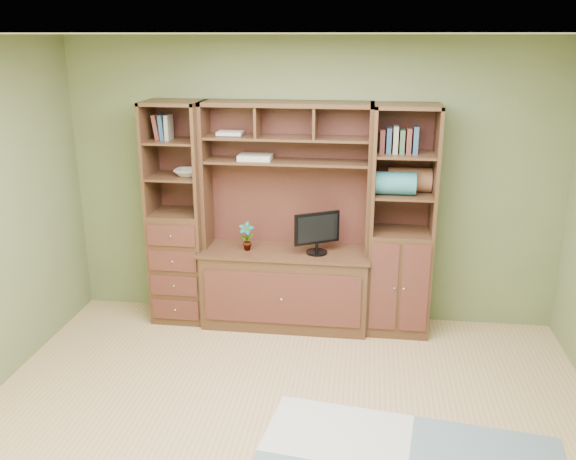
# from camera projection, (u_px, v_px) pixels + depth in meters

# --- Properties ---
(room) EXTENTS (4.60, 4.10, 2.64)m
(room) POSITION_uv_depth(u_px,v_px,m) (280.00, 259.00, 3.68)
(room) COLOR tan
(room) RESTS_ON ground
(center_hutch) EXTENTS (1.54, 0.53, 2.05)m
(center_hutch) POSITION_uv_depth(u_px,v_px,m) (285.00, 219.00, 5.43)
(center_hutch) COLOR #442918
(center_hutch) RESTS_ON ground
(left_tower) EXTENTS (0.50, 0.45, 2.05)m
(left_tower) POSITION_uv_depth(u_px,v_px,m) (178.00, 214.00, 5.59)
(left_tower) COLOR #442918
(left_tower) RESTS_ON ground
(right_tower) EXTENTS (0.55, 0.45, 2.05)m
(right_tower) POSITION_uv_depth(u_px,v_px,m) (401.00, 223.00, 5.34)
(right_tower) COLOR #442918
(right_tower) RESTS_ON ground
(monitor) EXTENTS (0.46, 0.38, 0.52)m
(monitor) POSITION_uv_depth(u_px,v_px,m) (317.00, 225.00, 5.37)
(monitor) COLOR black
(monitor) RESTS_ON center_hutch
(orchid) EXTENTS (0.14, 0.09, 0.26)m
(orchid) POSITION_uv_depth(u_px,v_px,m) (246.00, 236.00, 5.49)
(orchid) COLOR #AE523A
(orchid) RESTS_ON center_hutch
(magazines) EXTENTS (0.29, 0.21, 0.04)m
(magazines) POSITION_uv_depth(u_px,v_px,m) (255.00, 157.00, 5.39)
(magazines) COLOR #BBB1A0
(magazines) RESTS_ON center_hutch
(bowl) EXTENTS (0.23, 0.23, 0.06)m
(bowl) POSITION_uv_depth(u_px,v_px,m) (187.00, 172.00, 5.46)
(bowl) COLOR beige
(bowl) RESTS_ON left_tower
(blanket_teal) EXTENTS (0.34, 0.20, 0.20)m
(blanket_teal) POSITION_uv_depth(u_px,v_px,m) (396.00, 183.00, 5.19)
(blanket_teal) COLOR #2B6D73
(blanket_teal) RESTS_ON right_tower
(blanket_red) EXTENTS (0.38, 0.21, 0.21)m
(blanket_red) POSITION_uv_depth(u_px,v_px,m) (409.00, 180.00, 5.30)
(blanket_red) COLOR brown
(blanket_red) RESTS_ON right_tower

